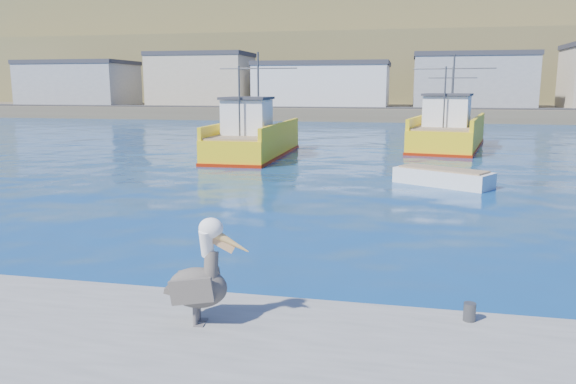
% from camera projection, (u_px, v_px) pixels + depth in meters
% --- Properties ---
extents(ground, '(260.00, 260.00, 0.00)m').
position_uv_depth(ground, '(319.00, 271.00, 13.08)').
color(ground, navy).
rests_on(ground, ground).
extents(dock_bollards, '(36.20, 0.20, 0.30)m').
position_uv_depth(dock_bollards, '(323.00, 300.00, 9.57)').
color(dock_bollards, '#4C4C4C').
rests_on(dock_bollards, dock).
extents(far_shore, '(200.00, 81.00, 24.00)m').
position_uv_depth(far_shore, '(401.00, 64.00, 116.41)').
color(far_shore, brown).
rests_on(far_shore, ground).
extents(trawler_yellow_a, '(5.00, 10.96, 6.47)m').
position_uv_depth(trawler_yellow_a, '(253.00, 140.00, 34.71)').
color(trawler_yellow_a, yellow).
rests_on(trawler_yellow_a, ground).
extents(trawler_yellow_b, '(6.20, 12.63, 6.62)m').
position_uv_depth(trawler_yellow_b, '(448.00, 132.00, 39.56)').
color(trawler_yellow_b, yellow).
rests_on(trawler_yellow_b, ground).
extents(boat_orange, '(4.30, 8.35, 6.06)m').
position_uv_depth(boat_orange, '(450.00, 123.00, 51.02)').
color(boat_orange, '#C7441C').
rests_on(boat_orange, ground).
extents(skiff_mid, '(4.36, 3.39, 0.91)m').
position_uv_depth(skiff_mid, '(443.00, 179.00, 24.51)').
color(skiff_mid, silver).
rests_on(skiff_mid, ground).
extents(pelican, '(1.42, 0.65, 1.74)m').
position_uv_depth(pelican, '(201.00, 279.00, 8.88)').
color(pelican, '#595451').
rests_on(pelican, dock).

